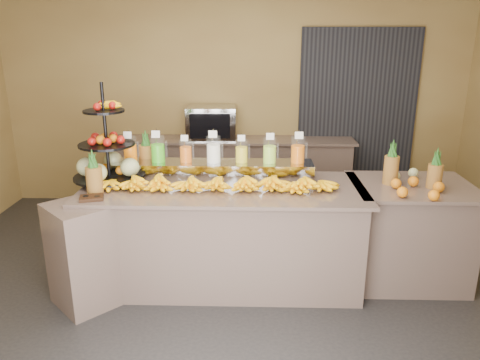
{
  "coord_description": "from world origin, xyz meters",
  "views": [
    {
      "loc": [
        0.26,
        -3.63,
        2.24
      ],
      "look_at": [
        0.14,
        0.3,
        0.99
      ],
      "focal_mm": 35.0,
      "sensor_mm": 36.0,
      "label": 1
    }
  ],
  "objects_px": {
    "pitcher_tray": "(214,170)",
    "banana_heap": "(217,180)",
    "fruit_stand": "(113,157)",
    "right_fruit_pile": "(413,181)",
    "oven_warmer": "(211,123)",
    "condiment_caddy": "(92,198)"
  },
  "relations": [
    {
      "from": "fruit_stand",
      "to": "condiment_caddy",
      "type": "relative_size",
      "value": 4.82
    },
    {
      "from": "fruit_stand",
      "to": "right_fruit_pile",
      "type": "relative_size",
      "value": 1.85
    },
    {
      "from": "fruit_stand",
      "to": "oven_warmer",
      "type": "bearing_deg",
      "value": 68.23
    },
    {
      "from": "condiment_caddy",
      "to": "pitcher_tray",
      "type": "bearing_deg",
      "value": 33.89
    },
    {
      "from": "pitcher_tray",
      "to": "oven_warmer",
      "type": "height_order",
      "value": "oven_warmer"
    },
    {
      "from": "banana_heap",
      "to": "condiment_caddy",
      "type": "height_order",
      "value": "banana_heap"
    },
    {
      "from": "right_fruit_pile",
      "to": "pitcher_tray",
      "type": "bearing_deg",
      "value": 169.94
    },
    {
      "from": "condiment_caddy",
      "to": "right_fruit_pile",
      "type": "xyz_separation_m",
      "value": [
        2.71,
        0.33,
        0.07
      ]
    },
    {
      "from": "right_fruit_pile",
      "to": "condiment_caddy",
      "type": "bearing_deg",
      "value": -173.09
    },
    {
      "from": "right_fruit_pile",
      "to": "oven_warmer",
      "type": "distance_m",
      "value": 2.77
    },
    {
      "from": "fruit_stand",
      "to": "right_fruit_pile",
      "type": "height_order",
      "value": "fruit_stand"
    },
    {
      "from": "pitcher_tray",
      "to": "right_fruit_pile",
      "type": "distance_m",
      "value": 1.79
    },
    {
      "from": "banana_heap",
      "to": "right_fruit_pile",
      "type": "relative_size",
      "value": 4.35
    },
    {
      "from": "banana_heap",
      "to": "pitcher_tray",
      "type": "bearing_deg",
      "value": 98.93
    },
    {
      "from": "banana_heap",
      "to": "oven_warmer",
      "type": "bearing_deg",
      "value": 96.26
    },
    {
      "from": "pitcher_tray",
      "to": "oven_warmer",
      "type": "bearing_deg",
      "value": 95.71
    },
    {
      "from": "oven_warmer",
      "to": "fruit_stand",
      "type": "bearing_deg",
      "value": -113.42
    },
    {
      "from": "pitcher_tray",
      "to": "banana_heap",
      "type": "bearing_deg",
      "value": -81.07
    },
    {
      "from": "condiment_caddy",
      "to": "oven_warmer",
      "type": "height_order",
      "value": "oven_warmer"
    },
    {
      "from": "pitcher_tray",
      "to": "right_fruit_pile",
      "type": "height_order",
      "value": "right_fruit_pile"
    },
    {
      "from": "fruit_stand",
      "to": "right_fruit_pile",
      "type": "xyz_separation_m",
      "value": [
        2.66,
        -0.15,
        -0.15
      ]
    },
    {
      "from": "condiment_caddy",
      "to": "oven_warmer",
      "type": "bearing_deg",
      "value": 71.19
    }
  ]
}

